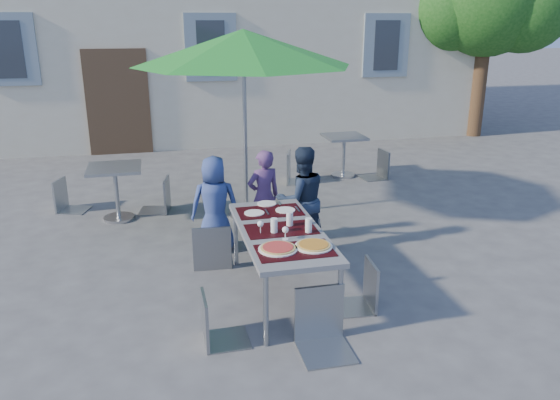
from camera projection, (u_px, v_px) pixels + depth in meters
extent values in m
plane|color=#444446|center=(303.00, 315.00, 5.37)|extent=(90.00, 90.00, 0.00)
cube|color=#412F1F|center=(118.00, 103.00, 11.49)|extent=(1.30, 0.06, 2.20)
cube|color=slate|center=(7.00, 50.00, 10.72)|extent=(1.10, 0.06, 1.40)
cube|color=#262B33|center=(7.00, 50.00, 10.70)|extent=(0.60, 0.04, 1.10)
cube|color=slate|center=(211.00, 47.00, 11.58)|extent=(1.10, 0.06, 1.40)
cube|color=#262B33|center=(211.00, 47.00, 11.56)|extent=(0.60, 0.04, 1.10)
cube|color=slate|center=(386.00, 45.00, 12.44)|extent=(1.10, 0.06, 1.40)
cube|color=#262B33|center=(386.00, 46.00, 12.42)|extent=(0.60, 0.04, 1.10)
cylinder|color=#46301E|center=(479.00, 78.00, 13.26)|extent=(0.36, 0.36, 2.80)
sphere|color=#134312|center=(450.00, 9.00, 12.86)|extent=(2.00, 2.00, 2.00)
sphere|color=#134312|center=(525.00, 4.00, 12.50)|extent=(2.20, 2.20, 2.20)
cube|color=#4B4C51|center=(281.00, 232.00, 5.52)|extent=(0.80, 1.85, 0.05)
cylinder|color=gray|center=(266.00, 311.00, 4.76)|extent=(0.05, 0.05, 0.70)
cylinder|color=gray|center=(340.00, 302.00, 4.91)|extent=(0.05, 0.05, 0.70)
cylinder|color=gray|center=(236.00, 237.00, 6.36)|extent=(0.05, 0.05, 0.70)
cylinder|color=gray|center=(292.00, 232.00, 6.51)|extent=(0.05, 0.05, 0.70)
cube|color=black|center=(295.00, 251.00, 5.00)|extent=(0.70, 0.42, 0.01)
cube|color=black|center=(281.00, 229.00, 5.51)|extent=(0.70, 0.42, 0.01)
cube|color=black|center=(270.00, 211.00, 6.02)|extent=(0.70, 0.42, 0.01)
cylinder|color=white|center=(278.00, 249.00, 5.01)|extent=(0.36, 0.36, 0.01)
cylinder|color=tan|center=(278.00, 248.00, 5.01)|extent=(0.32, 0.32, 0.01)
cylinder|color=maroon|center=(278.00, 247.00, 5.01)|extent=(0.28, 0.28, 0.01)
cylinder|color=white|center=(314.00, 246.00, 5.07)|extent=(0.35, 0.35, 0.01)
cylinder|color=tan|center=(314.00, 245.00, 5.07)|extent=(0.31, 0.31, 0.01)
cylinder|color=#963C0A|center=(314.00, 244.00, 5.07)|extent=(0.27, 0.27, 0.01)
cylinder|color=silver|center=(274.00, 226.00, 5.40)|extent=(0.07, 0.07, 0.15)
cylinder|color=silver|center=(290.00, 219.00, 5.58)|extent=(0.07, 0.07, 0.15)
cylinder|color=silver|center=(309.00, 225.00, 5.41)|extent=(0.07, 0.07, 0.15)
cylinder|color=silver|center=(261.00, 233.00, 5.41)|extent=(0.06, 0.06, 0.00)
cylinder|color=silver|center=(260.00, 229.00, 5.40)|extent=(0.01, 0.01, 0.08)
sphere|color=silver|center=(260.00, 224.00, 5.38)|extent=(0.06, 0.06, 0.06)
cylinder|color=silver|center=(285.00, 239.00, 5.26)|extent=(0.06, 0.06, 0.00)
cylinder|color=silver|center=(285.00, 236.00, 5.25)|extent=(0.01, 0.01, 0.08)
sphere|color=silver|center=(285.00, 230.00, 5.23)|extent=(0.06, 0.06, 0.06)
cylinder|color=white|center=(254.00, 213.00, 5.95)|extent=(0.22, 0.22, 0.01)
cube|color=#AFB1B7|center=(267.00, 212.00, 5.98)|extent=(0.02, 0.18, 0.00)
cylinder|color=white|center=(285.00, 210.00, 6.04)|extent=(0.22, 0.22, 0.01)
cube|color=#AFB1B7|center=(297.00, 209.00, 6.07)|extent=(0.02, 0.18, 0.00)
cylinder|color=white|center=(267.00, 204.00, 6.25)|extent=(0.22, 0.22, 0.01)
cube|color=#AFB1B7|center=(278.00, 203.00, 6.28)|extent=(0.02, 0.18, 0.00)
imported|color=navy|center=(215.00, 204.00, 6.71)|extent=(0.61, 0.42, 1.21)
imported|color=#533369|center=(264.00, 197.00, 6.98)|extent=(0.50, 0.39, 1.22)
imported|color=#1C283E|center=(301.00, 200.00, 6.69)|extent=(0.68, 0.44, 1.33)
cube|color=gray|center=(211.00, 225.00, 6.39)|extent=(0.47, 0.47, 0.03)
cube|color=gray|center=(210.00, 210.00, 6.11)|extent=(0.44, 0.06, 0.53)
cylinder|color=gray|center=(226.00, 237.00, 6.67)|extent=(0.02, 0.02, 0.46)
cylinder|color=gray|center=(195.00, 239.00, 6.61)|extent=(0.02, 0.02, 0.46)
cylinder|color=gray|center=(228.00, 250.00, 6.32)|extent=(0.02, 0.02, 0.46)
cylinder|color=gray|center=(196.00, 252.00, 6.26)|extent=(0.02, 0.02, 0.46)
cube|color=gray|center=(272.00, 214.00, 6.70)|extent=(0.59, 0.59, 0.03)
cube|color=gray|center=(282.00, 197.00, 6.43)|extent=(0.45, 0.18, 0.55)
cylinder|color=gray|center=(278.00, 225.00, 7.04)|extent=(0.02, 0.02, 0.49)
cylinder|color=gray|center=(251.00, 231.00, 6.84)|extent=(0.02, 0.02, 0.49)
cylinder|color=gray|center=(295.00, 235.00, 6.72)|extent=(0.02, 0.02, 0.49)
cylinder|color=gray|center=(266.00, 241.00, 6.52)|extent=(0.02, 0.02, 0.49)
cube|color=gray|center=(299.00, 221.00, 6.74)|extent=(0.49, 0.49, 0.03)
cube|color=gray|center=(308.00, 208.00, 6.53)|extent=(0.36, 0.16, 0.44)
cylinder|color=gray|center=(301.00, 230.00, 7.02)|extent=(0.02, 0.02, 0.39)
cylinder|color=gray|center=(281.00, 235.00, 6.84)|extent=(0.02, 0.02, 0.39)
cylinder|color=gray|center=(317.00, 237.00, 6.77)|extent=(0.02, 0.02, 0.39)
cylinder|color=gray|center=(296.00, 243.00, 6.59)|extent=(0.02, 0.02, 0.39)
cube|color=gray|center=(225.00, 299.00, 4.81)|extent=(0.39, 0.39, 0.03)
cube|color=gray|center=(203.00, 278.00, 4.70)|extent=(0.03, 0.39, 0.47)
cylinder|color=gray|center=(248.00, 328.00, 4.76)|extent=(0.02, 0.02, 0.41)
cylinder|color=gray|center=(241.00, 309.00, 5.07)|extent=(0.02, 0.02, 0.41)
cylinder|color=gray|center=(210.00, 333.00, 4.69)|extent=(0.02, 0.02, 0.41)
cylinder|color=gray|center=(205.00, 314.00, 5.00)|extent=(0.02, 0.02, 0.41)
cube|color=gray|center=(353.00, 269.00, 5.37)|extent=(0.44, 0.44, 0.03)
cube|color=gray|center=(373.00, 245.00, 5.32)|extent=(0.06, 0.41, 0.48)
cylinder|color=gray|center=(331.00, 282.00, 5.58)|extent=(0.02, 0.02, 0.43)
cylinder|color=gray|center=(339.00, 299.00, 5.25)|extent=(0.02, 0.02, 0.43)
cylinder|color=gray|center=(364.00, 280.00, 5.63)|extent=(0.02, 0.02, 0.43)
cylinder|color=gray|center=(374.00, 296.00, 5.30)|extent=(0.02, 0.02, 0.43)
cube|color=gray|center=(327.00, 303.00, 4.61)|extent=(0.45, 0.45, 0.03)
cube|color=gray|center=(320.00, 264.00, 4.72)|extent=(0.45, 0.03, 0.54)
cylinder|color=gray|center=(311.00, 344.00, 4.47)|extent=(0.02, 0.02, 0.48)
cylinder|color=gray|center=(356.00, 338.00, 4.55)|extent=(0.02, 0.02, 0.48)
cylinder|color=gray|center=(299.00, 320.00, 4.83)|extent=(0.02, 0.02, 0.48)
cylinder|color=gray|center=(340.00, 315.00, 4.91)|extent=(0.02, 0.02, 0.48)
cylinder|color=#AFB1B7|center=(247.00, 213.00, 8.05)|extent=(0.50, 0.50, 0.11)
cylinder|color=gray|center=(245.00, 134.00, 7.68)|extent=(0.06, 0.06, 2.46)
cone|color=#1B7D25|center=(243.00, 48.00, 7.31)|extent=(3.02, 3.02, 0.48)
cylinder|color=#AFB1B7|center=(119.00, 218.00, 7.94)|extent=(0.44, 0.44, 0.04)
cylinder|color=gray|center=(117.00, 195.00, 7.83)|extent=(0.06, 0.06, 0.74)
cube|color=gray|center=(114.00, 168.00, 7.70)|extent=(0.74, 0.74, 0.04)
cube|color=gray|center=(71.00, 183.00, 8.17)|extent=(0.51, 0.51, 0.03)
cube|color=gray|center=(57.00, 167.00, 8.11)|extent=(0.15, 0.40, 0.48)
cylinder|color=gray|center=(79.00, 201.00, 8.06)|extent=(0.02, 0.02, 0.43)
cylinder|color=gray|center=(89.00, 194.00, 8.39)|extent=(0.02, 0.02, 0.43)
cylinder|color=gray|center=(56.00, 200.00, 8.09)|extent=(0.02, 0.02, 0.43)
cylinder|color=gray|center=(67.00, 193.00, 8.42)|extent=(0.02, 0.02, 0.43)
cube|color=gray|center=(152.00, 182.00, 8.13)|extent=(0.50, 0.50, 0.03)
cube|color=gray|center=(165.00, 165.00, 8.06)|extent=(0.11, 0.43, 0.51)
cylinder|color=gray|center=(144.00, 193.00, 8.38)|extent=(0.02, 0.02, 0.45)
cylinder|color=gray|center=(139.00, 201.00, 8.03)|extent=(0.02, 0.02, 0.45)
cylinder|color=gray|center=(168.00, 193.00, 8.39)|extent=(0.02, 0.02, 0.45)
cylinder|color=gray|center=(164.00, 201.00, 8.04)|extent=(0.02, 0.02, 0.45)
cylinder|color=#AFB1B7|center=(343.00, 175.00, 10.13)|extent=(0.44, 0.44, 0.04)
cylinder|color=gray|center=(343.00, 157.00, 10.02)|extent=(0.06, 0.06, 0.71)
cube|color=gray|center=(344.00, 137.00, 9.90)|extent=(0.71, 0.71, 0.04)
cube|color=#92999D|center=(301.00, 155.00, 9.55)|extent=(0.59, 0.59, 0.03)
cube|color=#92999D|center=(289.00, 139.00, 9.48)|extent=(0.18, 0.46, 0.56)
cylinder|color=#92999D|center=(312.00, 173.00, 9.42)|extent=(0.02, 0.02, 0.49)
cylinder|color=#92999D|center=(313.00, 167.00, 9.81)|extent=(0.02, 0.02, 0.49)
cylinder|color=#92999D|center=(289.00, 172.00, 9.46)|extent=(0.02, 0.02, 0.49)
cylinder|color=#92999D|center=(291.00, 166.00, 9.84)|extent=(0.02, 0.02, 0.49)
cube|color=gray|center=(374.00, 154.00, 9.85)|extent=(0.46, 0.46, 0.03)
cube|color=gray|center=(385.00, 140.00, 9.83)|extent=(0.07, 0.43, 0.51)
cylinder|color=gray|center=(360.00, 165.00, 10.03)|extent=(0.02, 0.02, 0.45)
cylinder|color=gray|center=(369.00, 170.00, 9.70)|extent=(0.02, 0.02, 0.45)
cylinder|color=gray|center=(377.00, 163.00, 10.14)|extent=(0.02, 0.02, 0.45)
cylinder|color=gray|center=(387.00, 168.00, 9.81)|extent=(0.02, 0.02, 0.45)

